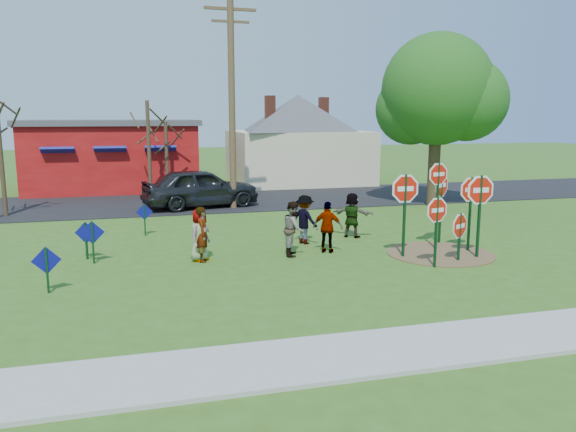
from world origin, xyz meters
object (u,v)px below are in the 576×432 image
(stop_sign_d, at_px, (441,190))
(suv, at_px, (201,188))
(stop_sign_b, at_px, (438,183))
(person_a, at_px, (200,235))
(leafy_tree, at_px, (440,96))
(person_b, at_px, (203,234))
(stop_sign_c, at_px, (471,197))
(utility_pole, at_px, (232,99))
(stop_sign_a, at_px, (437,216))

(stop_sign_d, height_order, suv, stop_sign_d)
(stop_sign_b, relative_size, suv, 0.54)
(stop_sign_b, relative_size, stop_sign_d, 1.15)
(person_a, relative_size, leafy_tree, 0.19)
(stop_sign_b, relative_size, person_b, 1.78)
(leafy_tree, bearing_deg, stop_sign_c, -113.26)
(stop_sign_b, height_order, utility_pole, utility_pole)
(suv, height_order, utility_pole, utility_pole)
(stop_sign_c, distance_m, suv, 12.65)
(person_b, xyz_separation_m, utility_pole, (2.42, 9.07, 4.06))
(stop_sign_a, distance_m, stop_sign_d, 3.10)
(suv, bearing_deg, stop_sign_b, -160.19)
(stop_sign_b, relative_size, utility_pole, 0.31)
(stop_sign_a, height_order, utility_pole, utility_pole)
(stop_sign_d, bearing_deg, person_a, 150.93)
(utility_pole, bearing_deg, leafy_tree, -10.23)
(stop_sign_b, distance_m, utility_pole, 10.94)
(stop_sign_b, xyz_separation_m, stop_sign_c, (0.84, -0.50, -0.38))
(person_b, bearing_deg, utility_pole, -4.79)
(stop_sign_b, bearing_deg, stop_sign_c, -40.31)
(stop_sign_a, distance_m, utility_pole, 12.43)
(person_a, relative_size, suv, 0.29)
(stop_sign_b, bearing_deg, leafy_tree, 50.93)
(utility_pole, bearing_deg, person_a, -105.57)
(stop_sign_a, height_order, leafy_tree, leafy_tree)
(suv, xyz_separation_m, leafy_tree, (10.58, -2.21, 4.10))
(stop_sign_d, height_order, leafy_tree, leafy_tree)
(stop_sign_d, distance_m, leafy_tree, 8.73)
(utility_pole, distance_m, leafy_tree, 9.33)
(person_a, distance_m, leafy_tree, 14.42)
(utility_pole, bearing_deg, person_b, -104.95)
(stop_sign_a, bearing_deg, person_a, 146.35)
(suv, height_order, leafy_tree, leafy_tree)
(stop_sign_b, relative_size, stop_sign_c, 1.16)
(person_b, bearing_deg, suv, 4.10)
(stop_sign_c, xyz_separation_m, person_b, (-8.04, 0.88, -0.89))
(stop_sign_d, bearing_deg, person_b, 151.68)
(stop_sign_a, relative_size, stop_sign_c, 0.85)
(suv, bearing_deg, stop_sign_d, -156.15)
(stop_sign_a, distance_m, stop_sign_c, 2.43)
(stop_sign_c, bearing_deg, person_a, 169.06)
(stop_sign_a, xyz_separation_m, stop_sign_d, (1.64, 2.61, 0.32))
(stop_sign_a, height_order, stop_sign_b, stop_sign_b)
(person_b, distance_m, leafy_tree, 14.40)
(stop_sign_c, relative_size, utility_pole, 0.26)
(utility_pole, relative_size, leafy_tree, 1.18)
(person_b, distance_m, suv, 9.68)
(stop_sign_c, bearing_deg, leafy_tree, 62.68)
(stop_sign_c, bearing_deg, person_b, 169.68)
(stop_sign_c, xyz_separation_m, suv, (-7.01, 10.50, -0.76))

